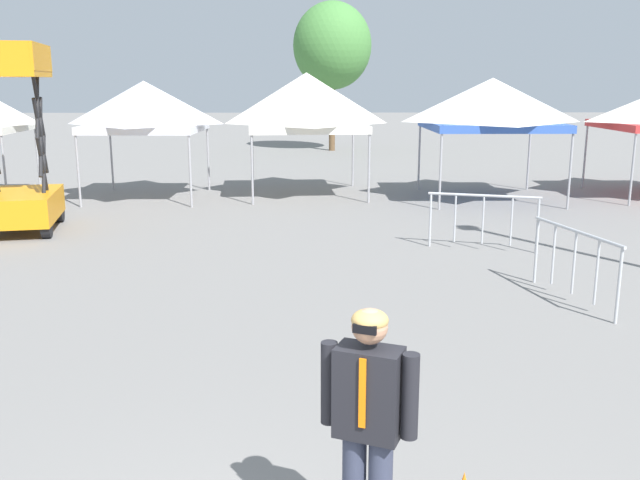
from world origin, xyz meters
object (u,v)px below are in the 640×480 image
canopy_tent_behind_left (492,104)px  crowd_barrier_by_lift (483,211)px  canopy_tent_far_left (145,106)px  person_foreground (368,419)px  crowd_barrier_mid_lot (575,251)px  scissor_lift (20,176)px  canopy_tent_far_right (306,102)px  tree_behind_tents_left (332,46)px

canopy_tent_behind_left → crowd_barrier_by_lift: (-1.60, -5.89, -1.82)m
canopy_tent_far_left → person_foreground: (4.76, -14.96, -1.47)m
person_foreground → crowd_barrier_mid_lot: bearing=58.0°
canopy_tent_far_left → scissor_lift: size_ratio=0.81×
canopy_tent_far_right → scissor_lift: (-6.11, -4.82, -1.41)m
scissor_lift → person_foreground: 12.52m
canopy_tent_far_left → crowd_barrier_by_lift: size_ratio=1.57×
canopy_tent_behind_left → crowd_barrier_mid_lot: bearing=-96.7°
canopy_tent_behind_left → crowd_barrier_by_lift: size_ratio=1.70×
scissor_lift → tree_behind_tents_left: tree_behind_tents_left is taller
tree_behind_tents_left → scissor_lift: bearing=-112.4°
person_foreground → tree_behind_tents_left: (0.77, 28.41, 3.69)m
canopy_tent_far_left → scissor_lift: scissor_lift is taller
canopy_tent_far_right → crowd_barrier_mid_lot: bearing=-68.6°
tree_behind_tents_left → crowd_barrier_mid_lot: bearing=-83.2°
person_foreground → tree_behind_tents_left: 28.66m
crowd_barrier_mid_lot → canopy_tent_behind_left: bearing=83.3°
crowd_barrier_by_lift → tree_behind_tents_left: bearing=96.4°
canopy_tent_far_left → canopy_tent_behind_left: size_ratio=0.92×
person_foreground → tree_behind_tents_left: tree_behind_tents_left is taller
scissor_lift → tree_behind_tents_left: bearing=67.6°
person_foreground → crowd_barrier_by_lift: person_foreground is taller
canopy_tent_far_right → canopy_tent_behind_left: bearing=-9.6°
scissor_lift → person_foreground: bearing=-58.7°
canopy_tent_behind_left → canopy_tent_far_right: bearing=170.4°
canopy_tent_far_right → crowd_barrier_by_lift: canopy_tent_far_right is taller
scissor_lift → crowd_barrier_by_lift: size_ratio=1.94×
canopy_tent_far_right → crowd_barrier_mid_lot: canopy_tent_far_right is taller
crowd_barrier_mid_lot → crowd_barrier_by_lift: same height
scissor_lift → person_foreground: size_ratio=2.20×
canopy_tent_behind_left → crowd_barrier_by_lift: 6.37m
canopy_tent_far_left → canopy_tent_far_right: size_ratio=0.92×
canopy_tent_far_left → crowd_barrier_by_lift: 10.04m
person_foreground → crowd_barrier_mid_lot: size_ratio=0.87×
canopy_tent_far_left → person_foreground: canopy_tent_far_left is taller
canopy_tent_far_right → canopy_tent_behind_left: 5.03m
canopy_tent_far_left → canopy_tent_far_right: (4.36, 0.55, 0.10)m
scissor_lift → tree_behind_tents_left: (7.28, 17.72, 3.53)m
scissor_lift → crowd_barrier_mid_lot: scissor_lift is taller
canopy_tent_far_left → crowd_barrier_mid_lot: size_ratio=1.54×
tree_behind_tents_left → crowd_barrier_by_lift: 20.14m
canopy_tent_far_left → tree_behind_tents_left: (5.53, 13.45, 2.22)m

